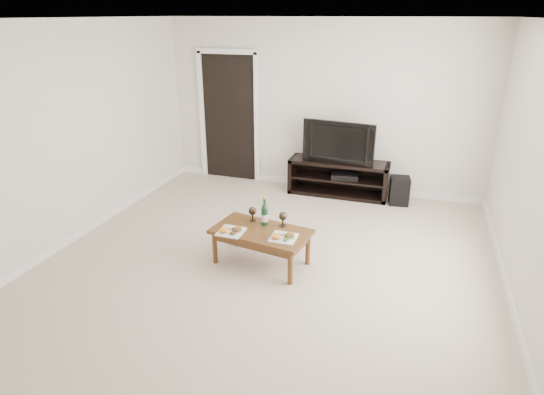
% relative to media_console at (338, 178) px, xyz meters
% --- Properties ---
extents(floor, '(5.50, 5.50, 0.00)m').
position_rel_media_console_xyz_m(floor, '(-0.35, -2.50, -0.28)').
color(floor, '#C0AF9B').
rests_on(floor, ground).
extents(back_wall, '(5.00, 0.04, 2.60)m').
position_rel_media_console_xyz_m(back_wall, '(-0.35, 0.27, 1.02)').
color(back_wall, beige).
rests_on(back_wall, ground).
extents(ceiling, '(5.00, 5.50, 0.04)m').
position_rel_media_console_xyz_m(ceiling, '(-0.35, -2.50, 2.35)').
color(ceiling, white).
rests_on(ceiling, back_wall).
extents(doorway, '(0.90, 0.02, 2.05)m').
position_rel_media_console_xyz_m(doorway, '(-1.90, 0.24, 0.75)').
color(doorway, black).
rests_on(doorway, ground).
extents(media_console, '(1.51, 0.45, 0.55)m').
position_rel_media_console_xyz_m(media_console, '(0.00, 0.00, 0.00)').
color(media_console, black).
rests_on(media_console, ground).
extents(television, '(1.10, 0.28, 0.63)m').
position_rel_media_console_xyz_m(television, '(0.00, 0.00, 0.59)').
color(television, black).
rests_on(television, media_console).
extents(av_receiver, '(0.45, 0.36, 0.08)m').
position_rel_media_console_xyz_m(av_receiver, '(0.09, -0.01, 0.05)').
color(av_receiver, black).
rests_on(av_receiver, media_console).
extents(subwoofer, '(0.31, 0.31, 0.41)m').
position_rel_media_console_xyz_m(subwoofer, '(0.93, -0.09, -0.07)').
color(subwoofer, black).
rests_on(subwoofer, ground).
extents(coffee_table, '(1.14, 0.75, 0.42)m').
position_rel_media_console_xyz_m(coffee_table, '(-0.43, -2.38, -0.07)').
color(coffee_table, '#553817').
rests_on(coffee_table, ground).
extents(plate_left, '(0.27, 0.27, 0.07)m').
position_rel_media_console_xyz_m(plate_left, '(-0.72, -2.53, 0.18)').
color(plate_left, white).
rests_on(plate_left, coffee_table).
extents(plate_right, '(0.27, 0.27, 0.07)m').
position_rel_media_console_xyz_m(plate_right, '(-0.14, -2.50, 0.18)').
color(plate_right, white).
rests_on(plate_right, coffee_table).
extents(wine_bottle, '(0.07, 0.07, 0.35)m').
position_rel_media_console_xyz_m(wine_bottle, '(-0.44, -2.23, 0.32)').
color(wine_bottle, '#0E351A').
rests_on(wine_bottle, coffee_table).
extents(goblet_left, '(0.09, 0.09, 0.17)m').
position_rel_media_console_xyz_m(goblet_left, '(-0.61, -2.17, 0.23)').
color(goblet_left, '#34281C').
rests_on(goblet_left, coffee_table).
extents(goblet_right, '(0.09, 0.09, 0.17)m').
position_rel_media_console_xyz_m(goblet_right, '(-0.23, -2.20, 0.23)').
color(goblet_right, '#34281C').
rests_on(goblet_right, coffee_table).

